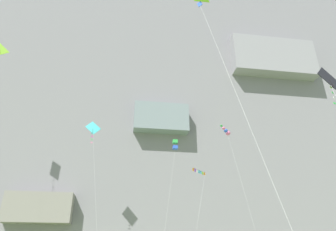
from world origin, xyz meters
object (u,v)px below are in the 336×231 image
kite_windsock_upper_left (226,131)px  kite_box_high_left (175,145)px  kite_delta_high_center (196,10)px  kite_banner_front_field (199,177)px  kite_diamond_mid_right (330,82)px  kite_diamond_low_center (93,130)px

kite_windsock_upper_left → kite_box_high_left: size_ratio=1.08×
kite_delta_high_center → kite_banner_front_field: bearing=76.9°
kite_delta_high_center → kite_windsock_upper_left: (9.43, 22.21, 0.19)m
kite_diamond_mid_right → kite_banner_front_field: bearing=96.9°
kite_diamond_low_center → kite_diamond_mid_right: size_ratio=1.55×
kite_banner_front_field → kite_box_high_left: size_ratio=0.74×
kite_diamond_low_center → kite_diamond_mid_right: bearing=-57.2°
kite_diamond_low_center → kite_box_high_left: bearing=-10.1°
kite_delta_high_center → kite_diamond_low_center: bearing=109.8°
kite_delta_high_center → kite_windsock_upper_left: kite_delta_high_center is taller
kite_box_high_left → kite_diamond_mid_right: bearing=-76.9°
kite_banner_front_field → kite_diamond_low_center: 16.71m
kite_windsock_upper_left → kite_box_high_left: (-7.04, 1.82, -1.78)m
kite_diamond_mid_right → kite_diamond_low_center: bearing=122.8°
kite_diamond_low_center → kite_box_high_left: (11.77, -2.11, -2.43)m
kite_diamond_low_center → kite_delta_high_center: (9.39, -26.14, -0.85)m
kite_banner_front_field → kite_windsock_upper_left: kite_windsock_upper_left is taller
kite_box_high_left → kite_banner_front_field: bearing=-22.2°
kite_diamond_mid_right → kite_windsock_upper_left: bearing=87.1°
kite_banner_front_field → kite_box_high_left: (-2.92, 1.19, 4.81)m
kite_banner_front_field → kite_diamond_mid_right: bearing=-83.1°
kite_banner_front_field → kite_diamond_mid_right: (2.93, -24.02, 0.21)m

